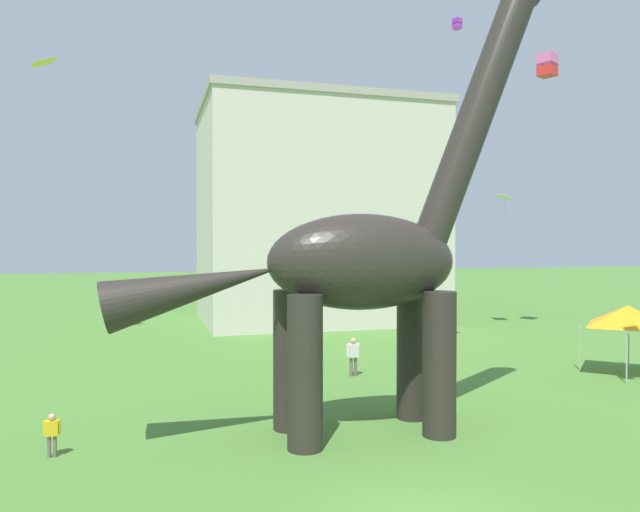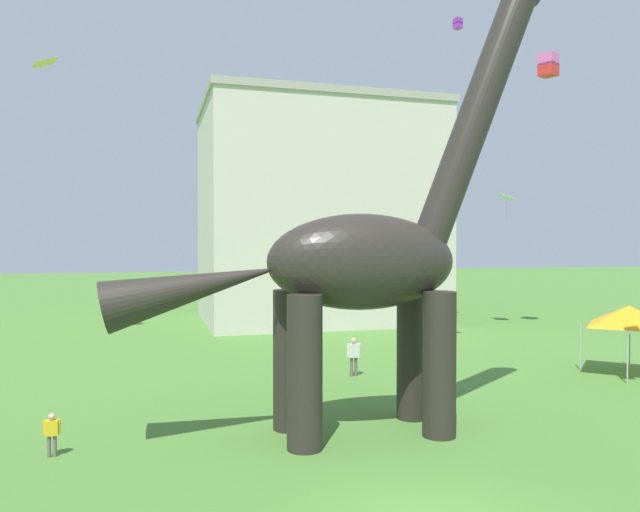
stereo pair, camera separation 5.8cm
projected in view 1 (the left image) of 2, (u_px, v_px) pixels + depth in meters
The scene contains 10 objects.
dinosaur_sculpture at pixel (361, 262), 17.49m from camera, with size 13.49×2.86×14.10m.
person_vendor_side at pixel (52, 431), 15.51m from camera, with size 0.43×0.19×1.16m.
person_photographer at pixel (353, 353), 25.16m from camera, with size 0.62×0.27×1.64m.
festival_canopy_tent at pixel (628, 316), 25.48m from camera, with size 3.15×3.15×3.00m.
kite_mid_right at pixel (457, 24), 28.75m from camera, with size 0.43×0.43×0.50m.
kite_near_high at pixel (547, 65), 36.24m from camera, with size 1.25×1.25×1.35m.
kite_far_right at pixel (44, 62), 33.32m from camera, with size 1.69×1.98×0.49m.
kite_mid_center at pixel (297, 262), 26.84m from camera, with size 0.61×0.61×0.84m.
kite_near_low at pixel (505, 197), 40.01m from camera, with size 1.44×1.69×1.83m.
background_building_block at pixel (315, 214), 44.35m from camera, with size 16.91×12.79×16.00m.
Camera 1 is at (-5.41, -10.63, 5.57)m, focal length 33.09 mm.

